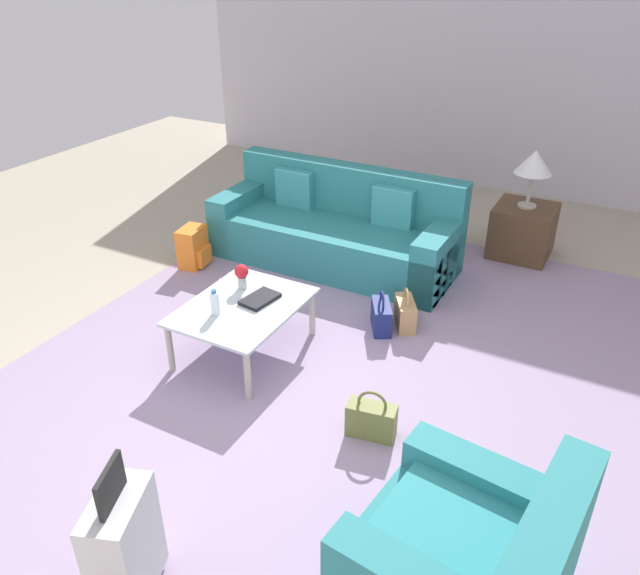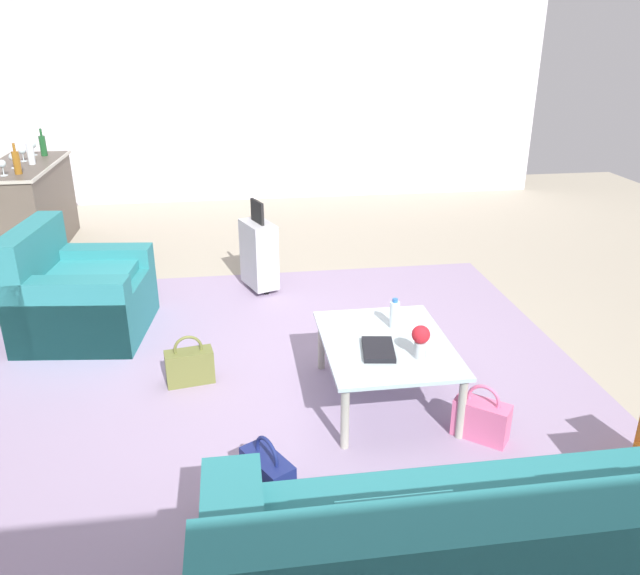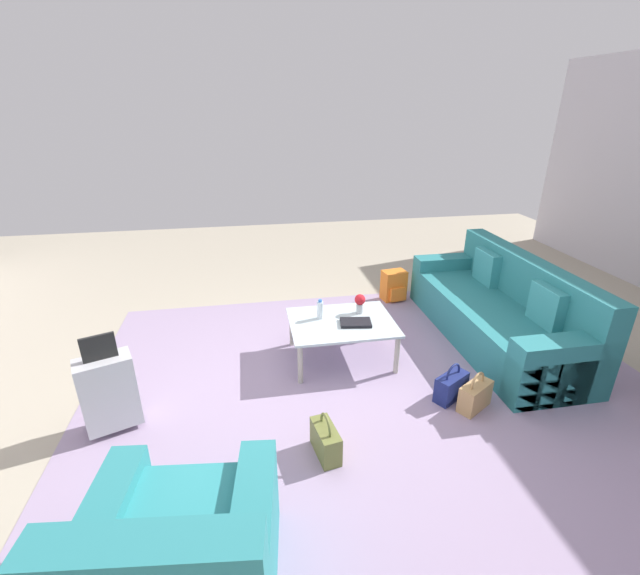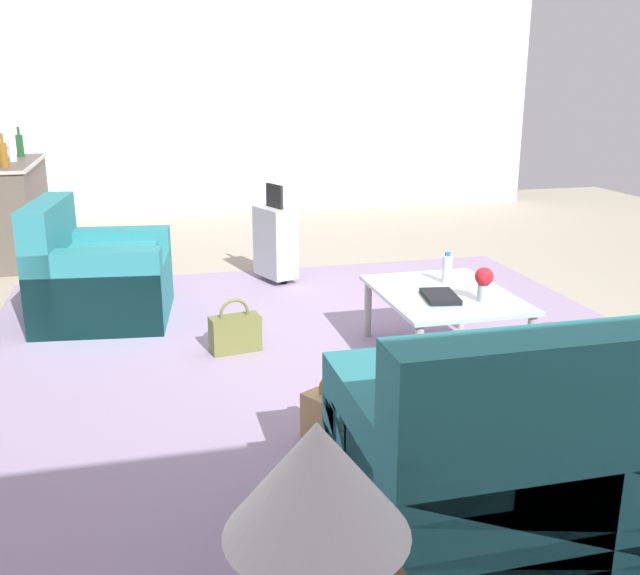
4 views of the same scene
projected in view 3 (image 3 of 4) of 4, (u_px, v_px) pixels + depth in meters
The scene contains 14 objects.
ground_plane at pixel (310, 392), 3.87m from camera, with size 12.00×12.00×0.00m, color #A89E89.
area_rug at pixel (380, 398), 3.79m from camera, with size 5.20×4.40×0.01m, color #9984A3.
couch at pixel (501, 313), 4.65m from camera, with size 0.91×2.39×0.92m.
armchair at pixel (179, 568), 2.10m from camera, with size 1.04×1.01×0.88m.
coffee_table at pixel (342, 325), 4.24m from camera, with size 1.03×0.79×0.43m.
water_bottle at pixel (320, 310), 4.25m from camera, with size 0.06×0.06×0.20m.
coffee_table_book at pixel (356, 323), 4.16m from camera, with size 0.30×0.19×0.03m, color black.
flower_vase at pixel (360, 302), 4.35m from camera, with size 0.11×0.11×0.21m.
suitcase_silver at pixel (109, 391), 3.30m from camera, with size 0.45×0.35×0.85m.
handbag_navy at pixel (451, 386), 3.74m from camera, with size 0.35×0.28×0.36m.
handbag_pink at pixel (374, 322), 4.84m from camera, with size 0.31×0.34×0.36m.
handbag_tan at pixel (475, 395), 3.62m from camera, with size 0.35×0.28×0.36m.
handbag_olive at pixel (325, 440), 3.13m from camera, with size 0.19×0.34×0.36m.
backpack_orange at pixel (394, 286), 5.64m from camera, with size 0.33×0.29×0.40m.
Camera 3 is at (0.47, 3.16, 2.39)m, focal length 24.00 mm.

